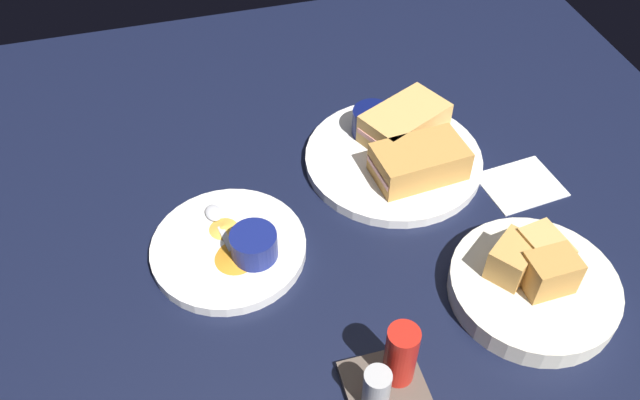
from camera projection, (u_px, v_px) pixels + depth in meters
ground_plane at (374, 201)px, 96.07cm from camera, size 110.00×110.00×3.00cm
plate_sandwich_main at (393, 159)px, 98.86cm from camera, size 26.64×26.64×1.60cm
sandwich_half_near at (419, 162)px, 93.83cm from camera, size 13.86×8.78×4.80cm
sandwich_half_far at (404, 123)px, 99.79cm from camera, size 15.00×12.44×4.80cm
ramekin_dark_sauce at (373, 121)px, 100.20cm from camera, size 6.33×6.33×4.28cm
spoon_by_dark_ramekin at (383, 153)px, 98.13cm from camera, size 2.21×9.85×0.80cm
plate_chips_companion at (229, 248)px, 86.91cm from camera, size 20.64×20.64×1.60cm
ramekin_light_gravy at (254, 244)px, 83.71cm from camera, size 6.11×6.11×3.80cm
spoon_by_gravy_ramekin at (217, 219)px, 88.90cm from camera, size 3.09×9.96×0.80cm
plantain_chip_scatter at (235, 247)px, 85.60cm from camera, size 8.05×11.35×0.60cm
bread_basket_rear at (534, 282)px, 81.15cm from camera, size 20.96×20.96×8.08cm
condiment_caddy at (390, 374)px, 71.38cm from camera, size 9.00×9.00×9.50cm
paper_napkin_folded at (521, 184)px, 96.02cm from camera, size 11.89×10.11×0.40cm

